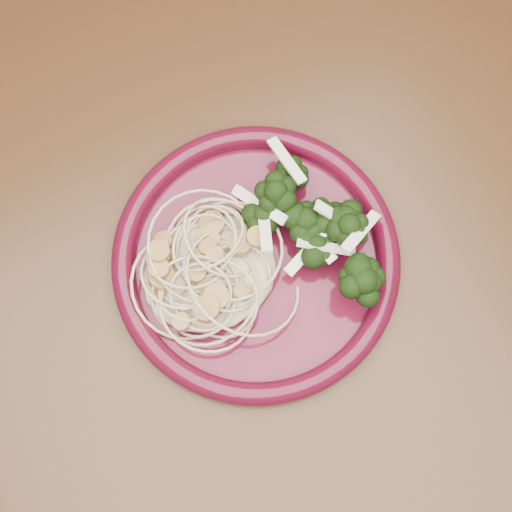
{
  "coord_description": "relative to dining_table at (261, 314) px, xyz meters",
  "views": [
    {
      "loc": [
        -0.06,
        -0.12,
        1.34
      ],
      "look_at": [
        0.01,
        0.02,
        0.77
      ],
      "focal_mm": 50.0,
      "sensor_mm": 36.0,
      "label": 1
    }
  ],
  "objects": [
    {
      "name": "dining_table",
      "position": [
        0.0,
        0.0,
        0.0
      ],
      "size": [
        1.2,
        0.8,
        0.75
      ],
      "color": "#472814",
      "rests_on": "ground"
    },
    {
      "name": "dinner_plate",
      "position": [
        0.01,
        0.02,
        0.11
      ],
      "size": [
        0.28,
        0.28,
        0.02
      ],
      "rotation": [
        0.0,
        0.0,
        -0.15
      ],
      "color": "#4E0C1F",
      "rests_on": "dining_table"
    },
    {
      "name": "spaghetti_pile",
      "position": [
        -0.03,
        0.03,
        0.12
      ],
      "size": [
        0.13,
        0.12,
        0.03
      ],
      "primitive_type": "ellipsoid",
      "rotation": [
        0.0,
        0.0,
        -0.15
      ],
      "color": "#CBB58B",
      "rests_on": "dinner_plate"
    },
    {
      "name": "scallop_cluster",
      "position": [
        -0.03,
        0.03,
        0.15
      ],
      "size": [
        0.12,
        0.12,
        0.03
      ],
      "primitive_type": null,
      "rotation": [
        0.0,
        0.0,
        -0.15
      ],
      "color": "#B1823E",
      "rests_on": "spaghetti_pile"
    },
    {
      "name": "broccoli_pile",
      "position": [
        0.06,
        0.02,
        0.13
      ],
      "size": [
        0.09,
        0.14,
        0.04
      ],
      "primitive_type": "ellipsoid",
      "rotation": [
        0.0,
        0.0,
        -0.15
      ],
      "color": "black",
      "rests_on": "dinner_plate"
    },
    {
      "name": "onion_garnish",
      "position": [
        0.06,
        0.02,
        0.15
      ],
      "size": [
        0.07,
        0.09,
        0.05
      ],
      "primitive_type": null,
      "rotation": [
        0.0,
        0.0,
        -0.15
      ],
      "color": "white",
      "rests_on": "broccoli_pile"
    }
  ]
}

